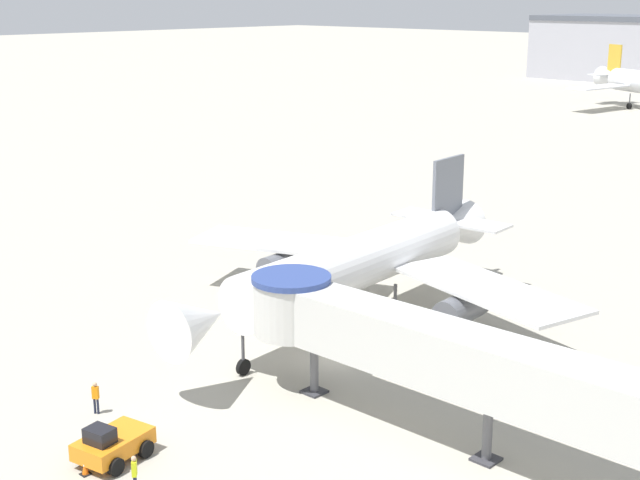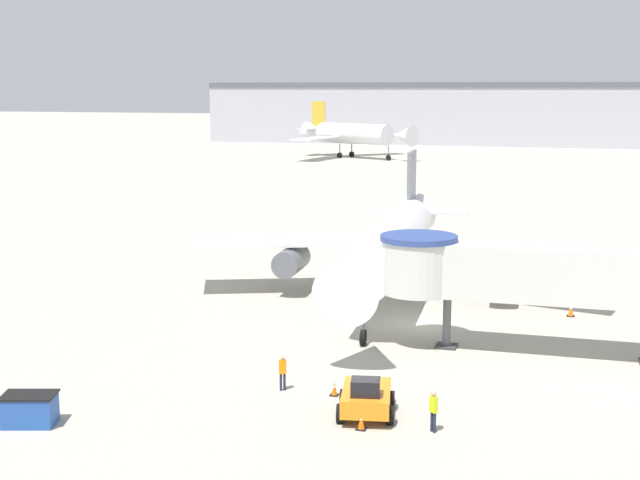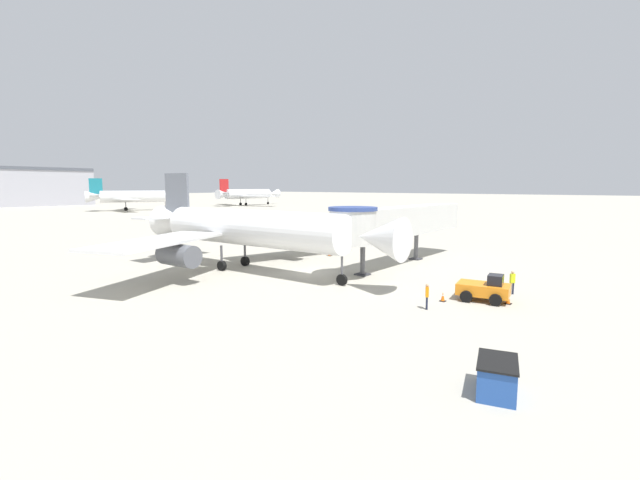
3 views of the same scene
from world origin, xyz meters
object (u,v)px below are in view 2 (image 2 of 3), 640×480
at_px(jet_bridge, 563,274).
at_px(pushback_tug_orange, 366,398).
at_px(traffic_cone_near_nose, 334,389).
at_px(traffic_cone_apron_front, 361,422).
at_px(service_container_blue, 30,409).
at_px(ground_crew_wing_walker, 283,370).
at_px(traffic_cone_starboard_wing, 571,310).
at_px(ground_crew_marshaller, 433,408).
at_px(main_airplane, 392,243).
at_px(background_jet_gold_tail, 352,134).

height_order(jet_bridge, pushback_tug_orange, jet_bridge).
bearing_deg(traffic_cone_near_nose, traffic_cone_apron_front, -58.87).
xyz_separation_m(service_container_blue, traffic_cone_near_nose, (11.00, 7.01, -0.35)).
xyz_separation_m(jet_bridge, ground_crew_wing_walker, (-11.94, -9.16, -3.36)).
relative_size(jet_bridge, traffic_cone_starboard_wing, 28.15).
height_order(jet_bridge, ground_crew_marshaller, jet_bridge).
bearing_deg(jet_bridge, main_airplane, 138.49).
distance_m(service_container_blue, traffic_cone_apron_front, 13.60).
bearing_deg(ground_crew_marshaller, ground_crew_wing_walker, 20.90).
xyz_separation_m(pushback_tug_orange, background_jet_gold_tail, (-36.43, 135.44, 3.99)).
bearing_deg(background_jet_gold_tail, ground_crew_wing_walker, -139.82).
relative_size(main_airplane, background_jet_gold_tail, 1.03).
distance_m(main_airplane, ground_crew_wing_walker, 18.68).
distance_m(jet_bridge, service_container_blue, 26.34).
relative_size(pushback_tug_orange, traffic_cone_apron_front, 5.21).
bearing_deg(traffic_cone_apron_front, service_container_blue, -165.34).
bearing_deg(ground_crew_wing_walker, traffic_cone_starboard_wing, 24.53).
bearing_deg(service_container_blue, ground_crew_marshaller, 14.11).
bearing_deg(traffic_cone_starboard_wing, main_airplane, 176.40).
distance_m(main_airplane, traffic_cone_apron_front, 22.54).
height_order(pushback_tug_orange, traffic_cone_apron_front, pushback_tug_orange).
bearing_deg(traffic_cone_apron_front, traffic_cone_starboard_wing, 70.08).
bearing_deg(background_jet_gold_tail, service_container_blue, -143.83).
relative_size(traffic_cone_apron_front, ground_crew_wing_walker, 0.42).
bearing_deg(ground_crew_wing_walker, background_jet_gold_tail, 72.81).
height_order(jet_bridge, service_container_blue, jet_bridge).
relative_size(traffic_cone_starboard_wing, traffic_cone_near_nose, 1.22).
xyz_separation_m(jet_bridge, traffic_cone_starboard_wing, (0.37, 8.56, -3.94)).
height_order(main_airplane, ground_crew_wing_walker, main_airplane).
bearing_deg(traffic_cone_starboard_wing, ground_crew_wing_walker, -124.78).
height_order(pushback_tug_orange, background_jet_gold_tail, background_jet_gold_tail).
bearing_deg(traffic_cone_near_nose, traffic_cone_starboard_wing, 60.87).
relative_size(main_airplane, traffic_cone_near_nose, 45.15).
xyz_separation_m(jet_bridge, traffic_cone_apron_front, (-7.34, -12.71, -3.98)).
xyz_separation_m(service_container_blue, traffic_cone_starboard_wing, (20.86, 24.71, -0.28)).
distance_m(main_airplane, traffic_cone_starboard_wing, 11.82).
bearing_deg(jet_bridge, background_jet_gold_tail, 108.31).
distance_m(main_airplane, traffic_cone_near_nose, 18.80).
bearing_deg(pushback_tug_orange, ground_crew_marshaller, -28.08).
height_order(service_container_blue, traffic_cone_near_nose, service_container_blue).
height_order(jet_bridge, traffic_cone_near_nose, jet_bridge).
relative_size(main_airplane, traffic_cone_starboard_wing, 37.16).
relative_size(jet_bridge, traffic_cone_apron_front, 31.24).
distance_m(traffic_cone_apron_front, ground_crew_marshaller, 2.96).
relative_size(traffic_cone_apron_front, ground_crew_marshaller, 0.41).
bearing_deg(ground_crew_marshaller, jet_bridge, -67.71).
bearing_deg(ground_crew_wing_walker, pushback_tug_orange, -55.49).
bearing_deg(traffic_cone_starboard_wing, traffic_cone_apron_front, -109.92).
relative_size(pushback_tug_orange, traffic_cone_near_nose, 5.70).
bearing_deg(ground_crew_marshaller, background_jet_gold_tail, -31.21).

